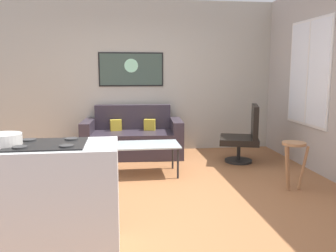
{
  "coord_description": "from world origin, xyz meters",
  "views": [
    {
      "loc": [
        -0.29,
        -4.27,
        1.53
      ],
      "look_at": [
        0.4,
        0.9,
        0.7
      ],
      "focal_mm": 37.85,
      "sensor_mm": 36.0,
      "label": 1
    }
  ],
  "objects_px": {
    "bar_stool": "(293,154)",
    "wall_painting": "(131,69)",
    "armchair": "(244,136)",
    "coffee_table": "(144,147)",
    "mixing_bowl": "(3,140)",
    "couch": "(133,139)"
  },
  "relations": [
    {
      "from": "bar_stool",
      "to": "wall_painting",
      "type": "bearing_deg",
      "value": 128.32
    },
    {
      "from": "armchair",
      "to": "bar_stool",
      "type": "height_order",
      "value": "armchair"
    },
    {
      "from": "coffee_table",
      "to": "armchair",
      "type": "distance_m",
      "value": 1.76
    },
    {
      "from": "coffee_table",
      "to": "bar_stool",
      "type": "bearing_deg",
      "value": -25.98
    },
    {
      "from": "coffee_table",
      "to": "armchair",
      "type": "height_order",
      "value": "armchair"
    },
    {
      "from": "bar_stool",
      "to": "mixing_bowl",
      "type": "xyz_separation_m",
      "value": [
        -3.09,
        -1.3,
        0.52
      ]
    },
    {
      "from": "couch",
      "to": "wall_painting",
      "type": "distance_m",
      "value": 1.3
    },
    {
      "from": "bar_stool",
      "to": "wall_painting",
      "type": "xyz_separation_m",
      "value": [
        -1.97,
        2.5,
        1.07
      ]
    },
    {
      "from": "couch",
      "to": "wall_painting",
      "type": "bearing_deg",
      "value": 89.53
    },
    {
      "from": "coffee_table",
      "to": "wall_painting",
      "type": "bearing_deg",
      "value": 94.47
    },
    {
      "from": "armchair",
      "to": "wall_painting",
      "type": "relative_size",
      "value": 0.81
    },
    {
      "from": "coffee_table",
      "to": "armchair",
      "type": "bearing_deg",
      "value": 15.99
    },
    {
      "from": "couch",
      "to": "wall_painting",
      "type": "relative_size",
      "value": 1.5
    },
    {
      "from": "couch",
      "to": "coffee_table",
      "type": "relative_size",
      "value": 1.77
    },
    {
      "from": "coffee_table",
      "to": "bar_stool",
      "type": "distance_m",
      "value": 2.06
    },
    {
      "from": "mixing_bowl",
      "to": "coffee_table",
      "type": "bearing_deg",
      "value": 60.53
    },
    {
      "from": "couch",
      "to": "wall_painting",
      "type": "height_order",
      "value": "wall_painting"
    },
    {
      "from": "wall_painting",
      "to": "mixing_bowl",
      "type": "bearing_deg",
      "value": -106.43
    },
    {
      "from": "armchair",
      "to": "couch",
      "type": "bearing_deg",
      "value": 159.11
    },
    {
      "from": "coffee_table",
      "to": "mixing_bowl",
      "type": "bearing_deg",
      "value": -119.47
    },
    {
      "from": "bar_stool",
      "to": "mixing_bowl",
      "type": "distance_m",
      "value": 3.4
    },
    {
      "from": "bar_stool",
      "to": "wall_painting",
      "type": "distance_m",
      "value": 3.36
    }
  ]
}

